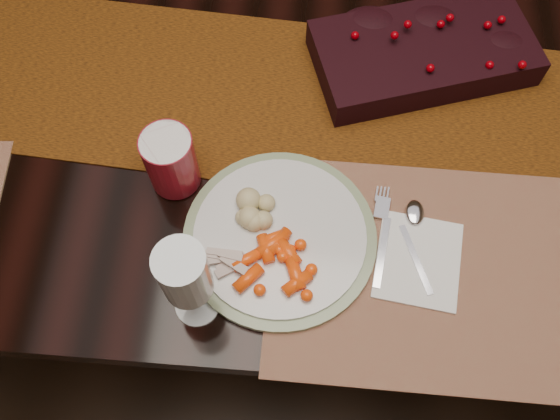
# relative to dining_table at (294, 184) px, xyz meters

# --- Properties ---
(floor) EXTENTS (5.00, 5.00, 0.00)m
(floor) POSITION_rel_dining_table_xyz_m (0.00, 0.00, -0.38)
(floor) COLOR black
(floor) RESTS_ON ground
(dining_table) EXTENTS (1.80, 1.00, 0.75)m
(dining_table) POSITION_rel_dining_table_xyz_m (0.00, 0.00, 0.00)
(dining_table) COLOR black
(dining_table) RESTS_ON floor
(table_runner) EXTENTS (1.72, 0.47, 0.00)m
(table_runner) POSITION_rel_dining_table_xyz_m (-0.05, -0.03, 0.38)
(table_runner) COLOR #3D2707
(table_runner) RESTS_ON dining_table
(centerpiece) EXTENTS (0.41, 0.30, 0.07)m
(centerpiece) POSITION_rel_dining_table_xyz_m (0.21, 0.06, 0.42)
(centerpiece) COLOR black
(centerpiece) RESTS_ON table_runner
(placemat_main) EXTENTS (0.49, 0.36, 0.00)m
(placemat_main) POSITION_rel_dining_table_xyz_m (0.22, -0.33, 0.38)
(placemat_main) COLOR brown
(placemat_main) RESTS_ON dining_table
(dinner_plate) EXTENTS (0.36, 0.36, 0.02)m
(dinner_plate) POSITION_rel_dining_table_xyz_m (-0.01, -0.30, 0.39)
(dinner_plate) COLOR silver
(dinner_plate) RESTS_ON placemat_main
(baby_carrots) EXTENTS (0.12, 0.10, 0.02)m
(baby_carrots) POSITION_rel_dining_table_xyz_m (-0.01, -0.34, 0.40)
(baby_carrots) COLOR #FF490B
(baby_carrots) RESTS_ON dinner_plate
(mashed_potatoes) EXTENTS (0.07, 0.06, 0.04)m
(mashed_potatoes) POSITION_rel_dining_table_xyz_m (-0.05, -0.27, 0.41)
(mashed_potatoes) COLOR beige
(mashed_potatoes) RESTS_ON dinner_plate
(turkey_shreds) EXTENTS (0.07, 0.06, 0.02)m
(turkey_shreds) POSITION_rel_dining_table_xyz_m (-0.09, -0.35, 0.40)
(turkey_shreds) COLOR tan
(turkey_shreds) RESTS_ON dinner_plate
(napkin) EXTENTS (0.14, 0.16, 0.00)m
(napkin) POSITION_rel_dining_table_xyz_m (0.20, -0.32, 0.38)
(napkin) COLOR white
(napkin) RESTS_ON placemat_main
(fork) EXTENTS (0.04, 0.15, 0.00)m
(fork) POSITION_rel_dining_table_xyz_m (0.15, -0.29, 0.39)
(fork) COLOR silver
(fork) RESTS_ON napkin
(spoon) EXTENTS (0.08, 0.14, 0.00)m
(spoon) POSITION_rel_dining_table_xyz_m (0.20, -0.30, 0.39)
(spoon) COLOR silver
(spoon) RESTS_ON napkin
(red_cup) EXTENTS (0.10, 0.10, 0.11)m
(red_cup) POSITION_rel_dining_table_xyz_m (-0.18, -0.21, 0.43)
(red_cup) COLOR maroon
(red_cup) RESTS_ON placemat_main
(wine_glass) EXTENTS (0.09, 0.09, 0.19)m
(wine_glass) POSITION_rel_dining_table_xyz_m (-0.12, -0.41, 0.47)
(wine_glass) COLOR silver
(wine_glass) RESTS_ON dining_table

